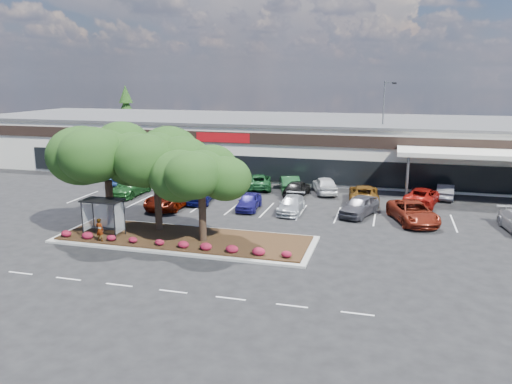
# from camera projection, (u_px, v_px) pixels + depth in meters

# --- Properties ---
(ground) EXTENTS (160.00, 160.00, 0.00)m
(ground) POSITION_uv_depth(u_px,v_px,m) (189.00, 264.00, 30.33)
(ground) COLOR black
(ground) RESTS_ON ground
(retail_store) EXTENTS (80.40, 25.20, 6.25)m
(retail_store) POSITION_uv_depth(u_px,v_px,m) (296.00, 143.00, 61.47)
(retail_store) COLOR silver
(retail_store) RESTS_ON ground
(landscape_island) EXTENTS (18.00, 6.00, 0.26)m
(landscape_island) POSITION_uv_depth(u_px,v_px,m) (185.00, 239.00, 34.58)
(landscape_island) COLOR #AAA9A4
(landscape_island) RESTS_ON ground
(lane_markings) EXTENTS (33.12, 20.06, 0.01)m
(lane_markings) POSITION_uv_depth(u_px,v_px,m) (238.00, 218.00, 40.16)
(lane_markings) COLOR silver
(lane_markings) RESTS_ON ground
(shrub_row) EXTENTS (17.00, 0.80, 0.50)m
(shrub_row) POSITION_uv_depth(u_px,v_px,m) (171.00, 243.00, 32.52)
(shrub_row) COLOR maroon
(shrub_row) RESTS_ON landscape_island
(bus_shelter) EXTENTS (2.75, 1.55, 2.59)m
(bus_shelter) POSITION_uv_depth(u_px,v_px,m) (104.00, 207.00, 34.53)
(bus_shelter) COLOR black
(bus_shelter) RESTS_ON landscape_island
(island_tree_west) EXTENTS (7.20, 7.20, 7.89)m
(island_tree_west) POSITION_uv_depth(u_px,v_px,m) (108.00, 175.00, 35.69)
(island_tree_west) COLOR #1A3C12
(island_tree_west) RESTS_ON landscape_island
(island_tree_mid) EXTENTS (6.60, 6.60, 7.32)m
(island_tree_mid) POSITION_uv_depth(u_px,v_px,m) (157.00, 180.00, 35.50)
(island_tree_mid) COLOR #1A3C12
(island_tree_mid) RESTS_ON landscape_island
(island_tree_east) EXTENTS (5.80, 5.80, 6.50)m
(island_tree_east) POSITION_uv_depth(u_px,v_px,m) (202.00, 194.00, 33.15)
(island_tree_east) COLOR #1A3C12
(island_tree_east) RESTS_ON landscape_island
(conifer_north_west) EXTENTS (4.40, 4.40, 10.00)m
(conifer_north_west) POSITION_uv_depth(u_px,v_px,m) (127.00, 116.00, 80.20)
(conifer_north_west) COLOR #1A3C12
(conifer_north_west) RESTS_ON ground
(person_waiting) EXTENTS (0.63, 0.46, 1.59)m
(person_waiting) POSITION_uv_depth(u_px,v_px,m) (100.00, 230.00, 33.54)
(person_waiting) COLOR #594C47
(person_waiting) RESTS_ON landscape_island
(light_pole) EXTENTS (1.38, 0.88, 10.70)m
(light_pole) POSITION_uv_depth(u_px,v_px,m) (383.00, 138.00, 52.82)
(light_pole) COLOR #AAA9A4
(light_pole) RESTS_ON ground
(car_0) EXTENTS (2.40, 5.73, 1.65)m
(car_0) POSITION_uv_depth(u_px,v_px,m) (131.00, 187.00, 47.86)
(car_0) COLOR #18481B
(car_0) RESTS_ON ground
(car_1) EXTENTS (3.26, 6.32, 1.71)m
(car_1) POSITION_uv_depth(u_px,v_px,m) (171.00, 198.00, 43.40)
(car_1) COLOR #641203
(car_1) RESTS_ON ground
(car_2) EXTENTS (2.65, 5.03, 1.63)m
(car_2) POSITION_uv_depth(u_px,v_px,m) (201.00, 193.00, 45.11)
(car_2) COLOR #0C0F55
(car_2) RESTS_ON ground
(car_3) EXTENTS (1.92, 4.28, 1.43)m
(car_3) POSITION_uv_depth(u_px,v_px,m) (249.00, 201.00, 42.65)
(car_3) COLOR navy
(car_3) RESTS_ON ground
(car_5) EXTENTS (1.98, 4.70, 1.36)m
(car_5) POSITION_uv_depth(u_px,v_px,m) (291.00, 205.00, 41.72)
(car_5) COLOR #A2A7AD
(car_5) RESTS_ON ground
(car_6) EXTENTS (3.44, 5.20, 1.65)m
(car_6) POSITION_uv_depth(u_px,v_px,m) (359.00, 206.00, 40.71)
(car_6) COLOR #4D4C53
(car_6) RESTS_ON ground
(car_7) EXTENTS (4.44, 6.46, 1.64)m
(car_7) POSITION_uv_depth(u_px,v_px,m) (413.00, 212.00, 38.79)
(car_7) COLOR maroon
(car_7) RESTS_ON ground
(car_9) EXTENTS (1.94, 4.51, 1.44)m
(car_9) POSITION_uv_depth(u_px,v_px,m) (124.00, 178.00, 52.33)
(car_9) COLOR navy
(car_9) RESTS_ON ground
(car_10) EXTENTS (3.56, 5.39, 1.45)m
(car_10) POSITION_uv_depth(u_px,v_px,m) (177.00, 175.00, 53.96)
(car_10) COLOR maroon
(car_10) RESTS_ON ground
(car_11) EXTENTS (3.71, 5.73, 1.47)m
(car_11) POSITION_uv_depth(u_px,v_px,m) (259.00, 181.00, 50.76)
(car_11) COLOR #194E25
(car_11) RESTS_ON ground
(car_12) EXTENTS (2.15, 4.72, 1.57)m
(car_12) POSITION_uv_depth(u_px,v_px,m) (297.00, 188.00, 47.39)
(car_12) COLOR black
(car_12) RESTS_ON ground
(car_13) EXTENTS (3.10, 5.29, 1.65)m
(car_13) POSITION_uv_depth(u_px,v_px,m) (289.00, 184.00, 49.20)
(car_13) COLOR #17411F
(car_13) RESTS_ON ground
(car_14) EXTENTS (3.41, 5.26, 1.67)m
(car_14) POSITION_uv_depth(u_px,v_px,m) (325.00, 185.00, 48.61)
(car_14) COLOR silver
(car_14) RESTS_ON ground
(car_15) EXTENTS (3.06, 5.83, 1.57)m
(car_15) POSITION_uv_depth(u_px,v_px,m) (364.00, 194.00, 45.16)
(car_15) COLOR brown
(car_15) RESTS_ON ground
(car_16) EXTENTS (3.77, 5.95, 1.53)m
(car_16) POSITION_uv_depth(u_px,v_px,m) (423.00, 196.00, 44.35)
(car_16) COLOR #9C140E
(car_16) RESTS_ON ground
(car_17) EXTENTS (1.96, 4.43, 1.41)m
(car_17) POSITION_uv_depth(u_px,v_px,m) (445.00, 191.00, 46.50)
(car_17) COLOR #595961
(car_17) RESTS_ON ground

